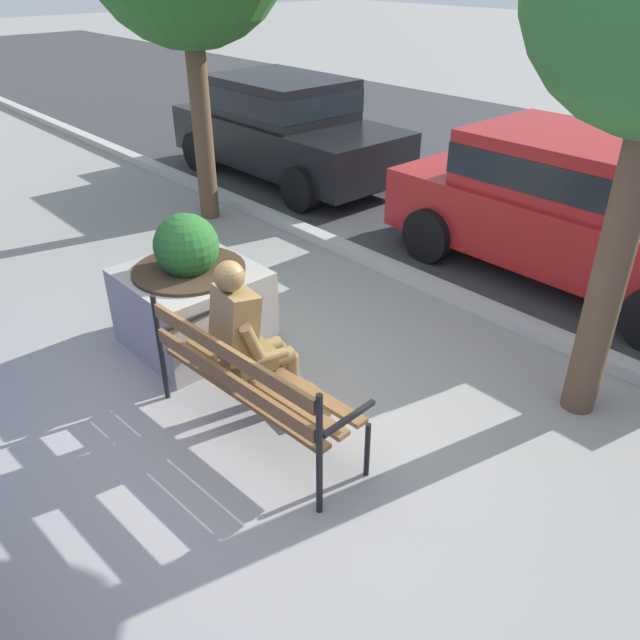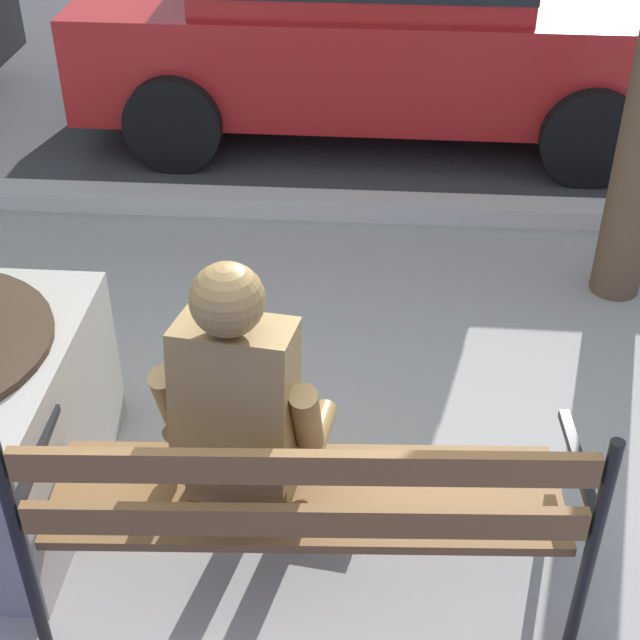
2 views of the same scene
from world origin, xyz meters
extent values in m
plane|color=gray|center=(0.00, 0.00, 0.00)|extent=(80.00, 80.00, 0.00)
cube|color=#B2AFA8|center=(0.00, 2.90, 0.06)|extent=(60.00, 0.20, 0.12)
cube|color=brown|center=(-0.02, -0.09, 0.45)|extent=(1.70, 0.21, 0.04)
cube|color=brown|center=(-0.03, 0.09, 0.45)|extent=(1.70, 0.21, 0.04)
cube|color=brown|center=(-0.04, 0.27, 0.45)|extent=(1.70, 0.21, 0.04)
cube|color=brown|center=(-0.02, -0.18, 0.62)|extent=(1.70, 0.13, 0.11)
cube|color=brown|center=(-0.02, -0.18, 0.84)|extent=(1.70, 0.13, 0.11)
cylinder|color=black|center=(-0.92, 0.24, 0.23)|extent=(0.04, 0.04, 0.45)
cylinder|color=black|center=(-0.89, -0.23, 0.47)|extent=(0.04, 0.04, 0.95)
cube|color=black|center=(-0.91, 0.04, 0.62)|extent=(0.06, 0.48, 0.03)
cylinder|color=black|center=(0.84, 0.34, 0.23)|extent=(0.04, 0.04, 0.45)
cylinder|color=black|center=(0.86, -0.13, 0.47)|extent=(0.04, 0.04, 0.95)
cube|color=black|center=(0.85, 0.14, 0.62)|extent=(0.06, 0.48, 0.03)
cube|color=olive|center=(-0.23, 0.15, 0.56)|extent=(0.38, 0.36, 0.16)
cube|color=olive|center=(-0.24, 0.05, 0.88)|extent=(0.40, 0.34, 0.55)
sphere|color=olive|center=(-0.25, 0.04, 1.26)|extent=(0.22, 0.22, 0.22)
cylinder|color=olive|center=(-0.46, 0.10, 0.83)|extent=(0.11, 0.19, 0.29)
cylinder|color=olive|center=(-0.45, 0.24, 0.66)|extent=(0.11, 0.27, 0.10)
cylinder|color=olive|center=(-0.02, 0.04, 0.83)|extent=(0.11, 0.19, 0.29)
cylinder|color=olive|center=(0.00, 0.18, 0.66)|extent=(0.11, 0.27, 0.10)
cylinder|color=olive|center=(-0.30, 0.30, 0.52)|extent=(0.18, 0.38, 0.14)
cylinder|color=olive|center=(-0.28, 0.48, 0.25)|extent=(0.11, 0.11, 0.50)
cube|color=olive|center=(-0.27, 0.54, 0.04)|extent=(0.14, 0.25, 0.07)
cylinder|color=olive|center=(-0.12, 0.28, 0.52)|extent=(0.18, 0.38, 0.14)
cylinder|color=olive|center=(-0.10, 0.46, 0.25)|extent=(0.11, 0.11, 0.50)
cube|color=olive|center=(-0.09, 0.51, 0.04)|extent=(0.14, 0.25, 0.07)
cube|color=olive|center=(0.04, 0.54, 0.08)|extent=(0.30, 0.22, 0.16)
cube|color=gray|center=(-1.47, 0.43, 0.37)|extent=(1.11, 1.11, 0.74)
cylinder|color=#38281C|center=(-1.47, 0.43, 0.75)|extent=(1.00, 1.00, 0.03)
sphere|color=#235B23|center=(-1.47, 0.43, 0.98)|extent=(0.57, 0.57, 0.57)
cylinder|color=brown|center=(-4.17, 2.37, 1.26)|extent=(0.26, 0.26, 2.52)
cylinder|color=brown|center=(1.44, 2.17, 1.21)|extent=(0.26, 0.26, 2.43)
cube|color=black|center=(-4.81, 4.32, 0.61)|extent=(4.11, 1.73, 0.70)
cube|color=black|center=(-4.96, 4.32, 1.26)|extent=(2.14, 1.58, 0.60)
cube|color=black|center=(-4.96, 4.32, 1.26)|extent=(2.15, 1.60, 0.33)
cylinder|color=black|center=(-3.47, 5.16, 0.32)|extent=(0.64, 0.22, 0.64)
cylinder|color=black|center=(-3.48, 3.46, 0.32)|extent=(0.64, 0.22, 0.64)
cylinder|color=black|center=(-6.13, 5.18, 0.32)|extent=(0.64, 0.22, 0.64)
cylinder|color=black|center=(-6.15, 3.48, 0.32)|extent=(0.64, 0.22, 0.64)
cube|color=#B21E1E|center=(0.15, 4.32, 0.61)|extent=(4.11, 1.73, 0.70)
cube|color=#B21E1E|center=(0.00, 4.32, 1.26)|extent=(2.14, 1.58, 0.60)
cube|color=black|center=(0.00, 4.32, 1.26)|extent=(2.15, 1.60, 0.33)
cylinder|color=black|center=(-1.18, 5.18, 0.32)|extent=(0.64, 0.22, 0.64)
cylinder|color=black|center=(-1.19, 3.48, 0.32)|extent=(0.64, 0.22, 0.64)
camera|label=1|loc=(3.04, -2.10, 3.16)|focal=35.18mm
camera|label=2|loc=(0.17, -2.10, 2.70)|focal=51.88mm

